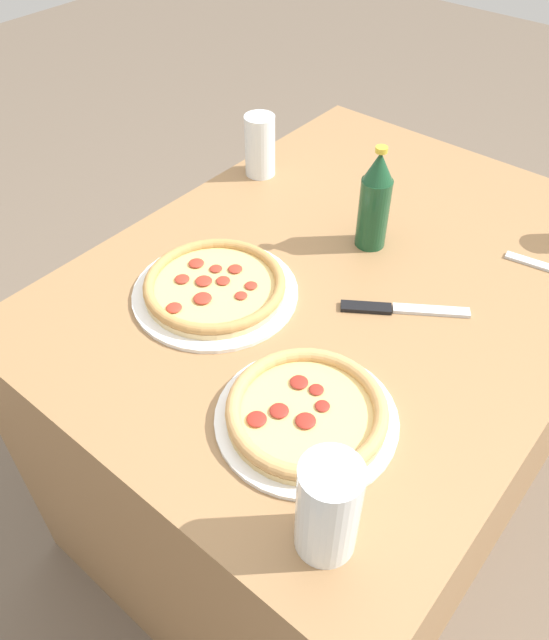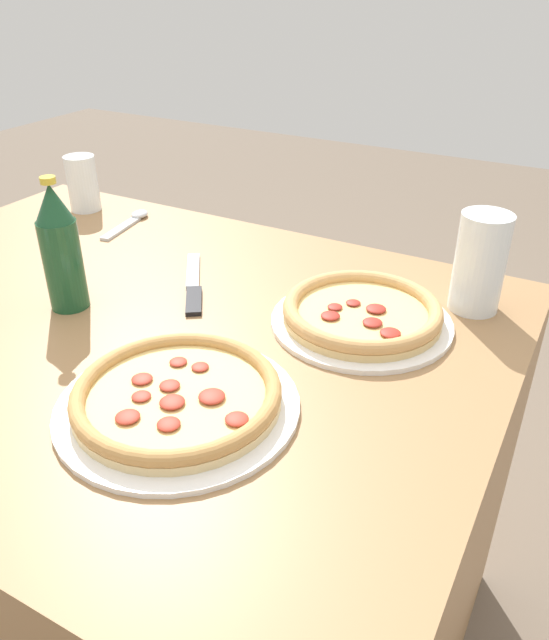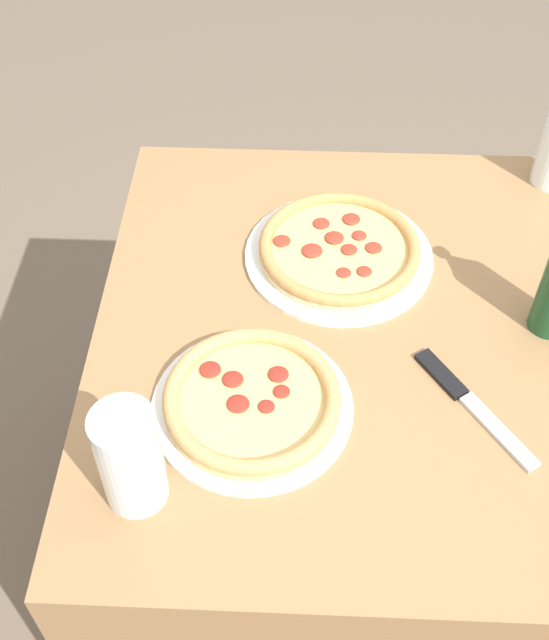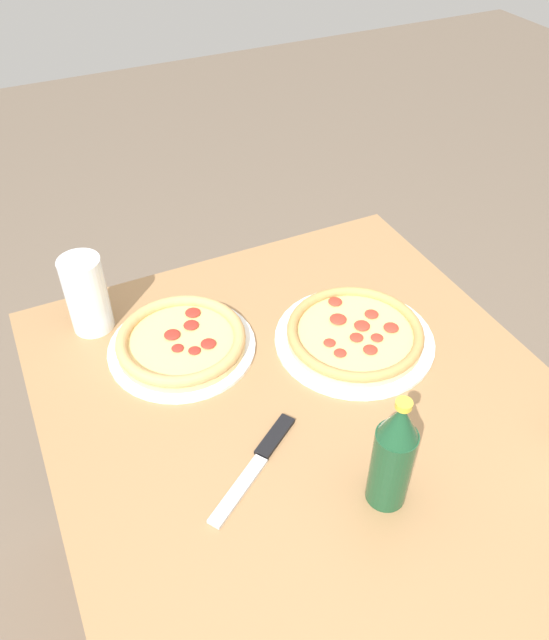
{
  "view_description": "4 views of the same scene",
  "coord_description": "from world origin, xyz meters",
  "px_view_note": "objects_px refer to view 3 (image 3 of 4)",
  "views": [
    {
      "loc": [
        -0.81,
        -0.49,
        1.53
      ],
      "look_at": [
        -0.25,
        -0.02,
        0.83
      ],
      "focal_mm": 35.0,
      "sensor_mm": 36.0,
      "label": 1
    },
    {
      "loc": [
        -0.62,
        0.64,
        1.26
      ],
      "look_at": [
        -0.26,
        -0.02,
        0.82
      ],
      "focal_mm": 35.0,
      "sensor_mm": 36.0,
      "label": 2
    },
    {
      "loc": [
        -0.28,
        -0.8,
        1.68
      ],
      "look_at": [
        -0.31,
        -0.04,
        0.82
      ],
      "focal_mm": 45.0,
      "sensor_mm": 36.0,
      "label": 3
    },
    {
      "loc": [
        0.51,
        -0.36,
        1.6
      ],
      "look_at": [
        -0.29,
        0.02,
        0.81
      ],
      "focal_mm": 35.0,
      "sensor_mm": 36.0,
      "label": 4
    }
  ],
  "objects_px": {
    "pizza_margherita": "(252,401)",
    "knife": "(467,402)",
    "pizza_veggie": "(339,250)",
    "glass_red_wine": "(130,460)"
  },
  "relations": [
    {
      "from": "pizza_margherita",
      "to": "knife",
      "type": "distance_m",
      "value": 0.3
    },
    {
      "from": "pizza_veggie",
      "to": "knife",
      "type": "height_order",
      "value": "pizza_veggie"
    },
    {
      "from": "pizza_margherita",
      "to": "pizza_veggie",
      "type": "distance_m",
      "value": 0.33
    },
    {
      "from": "pizza_margherita",
      "to": "pizza_veggie",
      "type": "relative_size",
      "value": 0.91
    },
    {
      "from": "pizza_veggie",
      "to": "knife",
      "type": "bearing_deg",
      "value": -58.34
    },
    {
      "from": "pizza_margherita",
      "to": "knife",
      "type": "height_order",
      "value": "pizza_margherita"
    },
    {
      "from": "pizza_veggie",
      "to": "knife",
      "type": "xyz_separation_m",
      "value": [
        0.18,
        -0.29,
        -0.01
      ]
    },
    {
      "from": "pizza_margherita",
      "to": "knife",
      "type": "xyz_separation_m",
      "value": [
        0.3,
        0.02,
        -0.01
      ]
    },
    {
      "from": "pizza_margherita",
      "to": "knife",
      "type": "relative_size",
      "value": 1.38
    },
    {
      "from": "pizza_margherita",
      "to": "glass_red_wine",
      "type": "distance_m",
      "value": 0.2
    }
  ]
}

